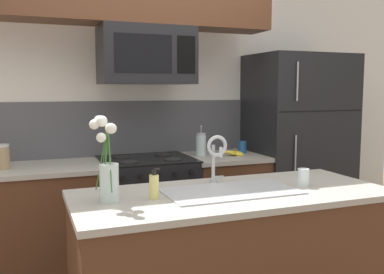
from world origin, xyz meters
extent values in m
cube|color=silver|center=(0.30, 1.28, 1.30)|extent=(5.20, 0.10, 2.60)
cube|color=#4C4C51|center=(0.00, 1.22, 1.15)|extent=(3.29, 0.01, 0.48)
cube|color=#4C2B19|center=(-0.85, 0.90, 0.44)|extent=(0.94, 0.62, 0.88)
cube|color=#9E998E|center=(-0.85, 0.90, 0.89)|extent=(0.97, 0.65, 0.03)
cube|color=#4C2B19|center=(0.71, 0.90, 0.44)|extent=(0.65, 0.62, 0.88)
cube|color=#9E998E|center=(0.71, 0.90, 0.89)|extent=(0.68, 0.65, 0.03)
cube|color=black|center=(0.00, 0.90, 0.46)|extent=(0.76, 0.62, 0.91)
cube|color=black|center=(0.00, 0.90, 0.92)|extent=(0.76, 0.62, 0.01)
cylinder|color=black|center=(-0.18, 0.76, 0.93)|extent=(0.15, 0.15, 0.01)
cylinder|color=black|center=(0.18, 0.76, 0.93)|extent=(0.15, 0.15, 0.01)
cylinder|color=black|center=(-0.18, 1.04, 0.93)|extent=(0.15, 0.15, 0.01)
cylinder|color=black|center=(0.18, 1.04, 0.93)|extent=(0.15, 0.15, 0.01)
cylinder|color=black|center=(-0.27, 0.58, 0.85)|extent=(0.03, 0.02, 0.03)
cylinder|color=black|center=(-0.14, 0.58, 0.85)|extent=(0.03, 0.02, 0.03)
cylinder|color=black|center=(0.00, 0.58, 0.85)|extent=(0.03, 0.02, 0.03)
cylinder|color=black|center=(0.14, 0.58, 0.85)|extent=(0.03, 0.02, 0.03)
cylinder|color=black|center=(0.27, 0.58, 0.85)|extent=(0.03, 0.02, 0.03)
cube|color=black|center=(0.00, 0.88, 1.76)|extent=(0.74, 0.40, 0.45)
cube|color=black|center=(-0.07, 0.68, 1.76)|extent=(0.45, 0.00, 0.29)
cube|color=black|center=(0.27, 0.68, 1.76)|extent=(0.15, 0.00, 0.29)
cube|color=black|center=(1.48, 0.92, 0.91)|extent=(0.90, 0.72, 1.81)
cube|color=black|center=(1.48, 0.56, 1.30)|extent=(0.86, 0.00, 0.01)
cylinder|color=#99999E|center=(1.21, 0.54, 1.56)|extent=(0.01, 0.01, 0.33)
cylinder|color=#99999E|center=(1.21, 0.54, 0.76)|extent=(0.01, 0.01, 0.69)
cylinder|color=#997F5B|center=(-1.09, 0.88, 0.99)|extent=(0.10, 0.10, 0.16)
cylinder|color=#B2B2B7|center=(-1.09, 0.88, 1.08)|extent=(0.10, 0.10, 0.02)
ellipsoid|color=yellow|center=(0.77, 0.83, 0.93)|extent=(0.16, 0.13, 0.07)
ellipsoid|color=yellow|center=(0.78, 0.85, 0.93)|extent=(0.18, 0.09, 0.05)
ellipsoid|color=yellow|center=(0.78, 0.83, 0.93)|extent=(0.17, 0.04, 0.07)
ellipsoid|color=yellow|center=(0.79, 0.85, 0.93)|extent=(0.18, 0.08, 0.06)
ellipsoid|color=yellow|center=(0.80, 0.83, 0.93)|extent=(0.17, 0.12, 0.05)
cylinder|color=brown|center=(0.78, 0.84, 0.96)|extent=(0.02, 0.02, 0.03)
cylinder|color=silver|center=(0.51, 0.96, 1.00)|extent=(0.09, 0.09, 0.18)
cylinder|color=#A3A3AA|center=(0.51, 0.96, 1.10)|extent=(0.08, 0.08, 0.02)
cylinder|color=#A3A3AA|center=(0.51, 0.96, 1.14)|extent=(0.01, 0.01, 0.05)
sphere|color=#A3A3AA|center=(0.51, 0.96, 1.17)|extent=(0.02, 0.02, 0.02)
cylinder|color=#1E5184|center=(0.92, 0.95, 0.97)|extent=(0.08, 0.08, 0.11)
cube|color=#4C2B19|center=(0.17, -0.35, 0.44)|extent=(1.79, 0.76, 0.88)
cube|color=#9E998E|center=(0.17, -0.35, 0.89)|extent=(1.82, 0.79, 0.03)
cube|color=#ADAFB5|center=(0.16, -0.35, 0.91)|extent=(0.76, 0.42, 0.01)
cube|color=#ADAFB5|center=(-0.02, -0.35, 0.84)|extent=(0.30, 0.32, 0.15)
cube|color=#ADAFB5|center=(0.33, -0.35, 0.84)|extent=(0.30, 0.32, 0.15)
cylinder|color=#B7BABF|center=(0.16, -0.10, 0.92)|extent=(0.04, 0.04, 0.02)
cylinder|color=#B7BABF|center=(0.16, -0.10, 1.04)|extent=(0.02, 0.02, 0.22)
torus|color=#B7BABF|center=(0.16, -0.16, 1.15)|extent=(0.13, 0.02, 0.13)
cylinder|color=#B7BABF|center=(0.16, -0.21, 1.12)|extent=(0.02, 0.02, 0.06)
cube|color=#B7BABF|center=(0.19, -0.10, 0.95)|extent=(0.07, 0.01, 0.01)
cylinder|color=#DBCC75|center=(-0.30, -0.35, 0.98)|extent=(0.05, 0.05, 0.13)
cylinder|color=black|center=(-0.30, -0.35, 1.05)|extent=(0.02, 0.02, 0.02)
cube|color=black|center=(-0.28, -0.35, 1.07)|extent=(0.03, 0.01, 0.01)
cylinder|color=silver|center=(0.62, -0.38, 0.96)|extent=(0.07, 0.07, 0.11)
cylinder|color=silver|center=(-0.53, -0.32, 1.01)|extent=(0.10, 0.10, 0.20)
cylinder|color=silver|center=(-0.53, -0.32, 0.95)|extent=(0.09, 0.09, 0.06)
cylinder|color=#386B2D|center=(-0.56, -0.30, 1.14)|extent=(0.07, 0.03, 0.34)
sphere|color=white|center=(-0.60, -0.29, 1.31)|extent=(0.05, 0.05, 0.05)
cylinder|color=#386B2D|center=(-0.55, -0.32, 1.11)|extent=(0.04, 0.02, 0.28)
sphere|color=white|center=(-0.57, -0.33, 1.25)|extent=(0.05, 0.05, 0.05)
cylinder|color=#386B2D|center=(-0.55, -0.27, 1.15)|extent=(0.04, 0.10, 0.35)
sphere|color=white|center=(-0.56, -0.22, 1.33)|extent=(0.05, 0.05, 0.05)
cylinder|color=#386B2D|center=(-0.55, -0.31, 1.15)|extent=(0.04, 0.01, 0.36)
sphere|color=white|center=(-0.56, -0.31, 1.33)|extent=(0.06, 0.06, 0.06)
cylinder|color=#386B2D|center=(-0.52, -0.31, 1.13)|extent=(0.03, 0.02, 0.32)
sphere|color=white|center=(-0.51, -0.30, 1.29)|extent=(0.06, 0.06, 0.06)
cylinder|color=#386B2D|center=(-0.53, -0.35, 1.14)|extent=(0.01, 0.08, 0.32)
sphere|color=white|center=(-0.53, -0.39, 1.30)|extent=(0.05, 0.05, 0.05)
camera|label=1|loc=(-0.91, -2.50, 1.49)|focal=40.00mm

